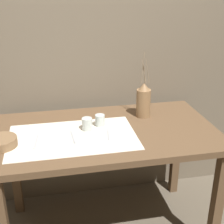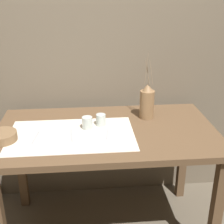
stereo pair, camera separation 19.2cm
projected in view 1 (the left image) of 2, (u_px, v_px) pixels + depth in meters
name	position (u px, v px, depth m)	size (l,w,h in m)	color
stone_wall_back	(93.00, 50.00, 2.26)	(7.00, 0.06, 2.40)	#6B5E4C
wooden_table	(107.00, 144.00, 2.00)	(1.39, 0.79, 0.80)	brown
linen_cloth	(73.00, 137.00, 1.87)	(0.76, 0.47, 0.00)	beige
pitcher_with_flowers	(143.00, 101.00, 2.12)	(0.10, 0.10, 0.45)	olive
wooden_bowl	(1.00, 142.00, 1.76)	(0.18, 0.18, 0.05)	brown
glass_tumbler_near	(87.00, 124.00, 1.94)	(0.07, 0.07, 0.08)	#B7C1BC
glass_tumbler_far	(100.00, 120.00, 2.00)	(0.06, 0.06, 0.08)	#B7C1BC
fork_outer	(36.00, 141.00, 1.82)	(0.03, 0.17, 0.00)	#A8A8AD
knife_center	(73.00, 137.00, 1.86)	(0.02, 0.17, 0.00)	#A8A8AD
fork_inner	(108.00, 134.00, 1.90)	(0.03, 0.17, 0.00)	#A8A8AD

